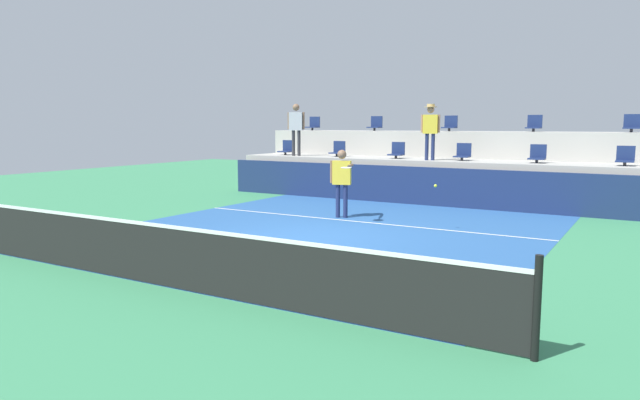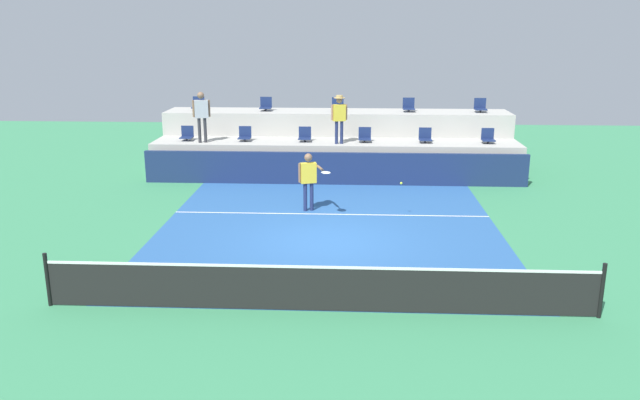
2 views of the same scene
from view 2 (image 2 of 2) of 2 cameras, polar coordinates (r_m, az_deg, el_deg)
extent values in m
plane|color=#388456|center=(15.87, 0.65, -3.80)|extent=(40.00, 40.00, 0.00)
cube|color=#285693|center=(16.82, 0.79, -2.67)|extent=(9.00, 10.00, 0.01)
cube|color=white|center=(18.15, 0.96, -1.29)|extent=(9.00, 0.06, 0.00)
cylinder|color=black|center=(13.26, -23.33, -6.60)|extent=(0.08, 0.08, 1.07)
cylinder|color=black|center=(12.80, 24.05, -7.48)|extent=(0.08, 0.08, 1.07)
cube|color=black|center=(11.98, -0.11, -8.02)|extent=(10.40, 0.01, 0.87)
cube|color=white|center=(11.81, -0.11, -6.07)|extent=(10.40, 0.02, 0.05)
cube|color=navy|center=(21.50, 1.30, 2.85)|extent=(13.00, 0.16, 1.10)
cube|color=#ADAAA3|center=(22.75, 1.39, 3.75)|extent=(13.00, 1.80, 1.25)
cube|color=#ADAAA3|center=(24.44, 1.52, 5.57)|extent=(13.00, 1.80, 2.10)
cylinder|color=#2D2D33|center=(23.24, -11.92, 5.36)|extent=(0.08, 0.08, 0.10)
cube|color=navy|center=(23.22, -11.93, 5.53)|extent=(0.44, 0.40, 0.04)
cube|color=navy|center=(23.36, -11.85, 6.11)|extent=(0.44, 0.04, 0.38)
cylinder|color=#2D2D33|center=(22.79, -6.81, 5.39)|extent=(0.08, 0.08, 0.10)
cube|color=navy|center=(22.78, -6.81, 5.57)|extent=(0.44, 0.40, 0.04)
cube|color=navy|center=(22.92, -6.76, 6.16)|extent=(0.44, 0.04, 0.38)
cylinder|color=#2D2D33|center=(22.53, -1.39, 5.38)|extent=(0.08, 0.08, 0.10)
cube|color=navy|center=(22.52, -1.39, 5.56)|extent=(0.44, 0.40, 0.04)
cube|color=navy|center=(22.66, -1.36, 6.16)|extent=(0.44, 0.04, 0.38)
cylinder|color=#2D2D33|center=(22.48, 4.05, 5.32)|extent=(0.08, 0.08, 0.10)
cube|color=navy|center=(22.46, 4.05, 5.50)|extent=(0.44, 0.40, 0.04)
cube|color=navy|center=(22.61, 4.05, 6.10)|extent=(0.44, 0.04, 0.38)
cylinder|color=#2D2D33|center=(22.62, 9.46, 5.21)|extent=(0.08, 0.08, 0.10)
cube|color=navy|center=(22.61, 9.47, 5.39)|extent=(0.44, 0.40, 0.04)
cube|color=navy|center=(22.75, 9.44, 5.99)|extent=(0.44, 0.04, 0.38)
cylinder|color=#2D2D33|center=(22.97, 14.90, 5.06)|extent=(0.08, 0.08, 0.10)
cube|color=navy|center=(22.96, 14.91, 5.23)|extent=(0.44, 0.40, 0.04)
cube|color=navy|center=(23.10, 14.86, 5.82)|extent=(0.44, 0.04, 0.38)
cylinder|color=#2D2D33|center=(24.83, -10.93, 8.02)|extent=(0.08, 0.08, 0.10)
cube|color=navy|center=(24.82, -10.94, 8.18)|extent=(0.44, 0.40, 0.04)
cube|color=navy|center=(24.97, -10.87, 8.72)|extent=(0.44, 0.04, 0.38)
cylinder|color=#2D2D33|center=(24.35, -4.92, 8.10)|extent=(0.08, 0.08, 0.10)
cube|color=navy|center=(24.34, -4.93, 8.27)|extent=(0.44, 0.40, 0.04)
cube|color=navy|center=(24.49, -4.88, 8.81)|extent=(0.44, 0.04, 0.38)
cylinder|color=#2D2D33|center=(24.13, 1.60, 8.09)|extent=(0.08, 0.08, 0.10)
cube|color=navy|center=(24.12, 1.60, 8.25)|extent=(0.44, 0.40, 0.04)
cube|color=navy|center=(24.27, 1.61, 8.80)|extent=(0.44, 0.04, 0.38)
cylinder|color=#2D2D33|center=(24.22, 8.00, 7.97)|extent=(0.08, 0.08, 0.10)
cube|color=navy|center=(24.21, 8.00, 8.14)|extent=(0.44, 0.40, 0.04)
cube|color=navy|center=(24.36, 7.98, 8.68)|extent=(0.44, 0.04, 0.38)
cylinder|color=#2D2D33|center=(24.59, 14.25, 7.76)|extent=(0.08, 0.08, 0.10)
cube|color=navy|center=(24.58, 14.26, 7.93)|extent=(0.44, 0.40, 0.04)
cube|color=navy|center=(24.74, 14.22, 8.46)|extent=(0.44, 0.04, 0.38)
cylinder|color=navy|center=(18.39, -1.34, 0.27)|extent=(0.14, 0.14, 0.84)
cylinder|color=navy|center=(18.44, -0.76, 0.31)|extent=(0.14, 0.14, 0.84)
cube|color=yellow|center=(18.24, -1.06, 2.46)|extent=(0.49, 0.31, 0.59)
sphere|color=#846047|center=(18.15, -1.06, 3.86)|extent=(0.29, 0.29, 0.23)
cylinder|color=#846047|center=(18.18, -1.86, 2.46)|extent=(0.09, 0.09, 0.56)
cylinder|color=#846047|center=(18.02, -0.04, 2.94)|extent=(0.23, 0.52, 0.07)
cylinder|color=black|center=(17.67, 0.28, 2.69)|extent=(0.12, 0.26, 0.04)
ellipsoid|color=silver|center=(17.41, 0.53, 2.50)|extent=(0.35, 0.39, 0.03)
cylinder|color=#2D2D33|center=(22.73, -10.80, 6.19)|extent=(0.13, 0.13, 0.87)
cylinder|color=#2D2D33|center=(22.73, -10.30, 6.21)|extent=(0.13, 0.13, 0.87)
cube|color=#B2B2B7|center=(22.62, -10.64, 8.06)|extent=(0.50, 0.29, 0.62)
sphere|color=#846047|center=(22.57, -10.70, 9.25)|extent=(0.29, 0.29, 0.24)
cylinder|color=#846047|center=(22.62, -11.34, 8.07)|extent=(0.08, 0.08, 0.58)
cylinder|color=#846047|center=(22.62, -9.95, 8.14)|extent=(0.08, 0.08, 0.58)
cylinder|color=navy|center=(22.10, 1.50, 6.10)|extent=(0.13, 0.13, 0.80)
cylinder|color=navy|center=(22.14, 1.96, 6.11)|extent=(0.13, 0.13, 0.80)
cube|color=yellow|center=(22.02, 1.74, 7.86)|extent=(0.46, 0.27, 0.57)
sphere|color=#A87A5B|center=(21.97, 1.75, 8.98)|extent=(0.26, 0.26, 0.22)
cylinder|color=#A87A5B|center=(21.97, 1.10, 7.89)|extent=(0.08, 0.08, 0.53)
cylinder|color=#A87A5B|center=(22.07, 2.39, 7.92)|extent=(0.08, 0.08, 0.53)
cylinder|color=tan|center=(21.96, 1.75, 9.18)|extent=(0.47, 0.47, 0.01)
cylinder|color=tan|center=(21.96, 1.76, 9.30)|extent=(0.27, 0.27, 0.09)
sphere|color=#CCE033|center=(17.73, 7.33, 1.51)|extent=(0.07, 0.07, 0.07)
camera|label=1|loc=(8.16, 46.50, -10.45)|focal=32.22mm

